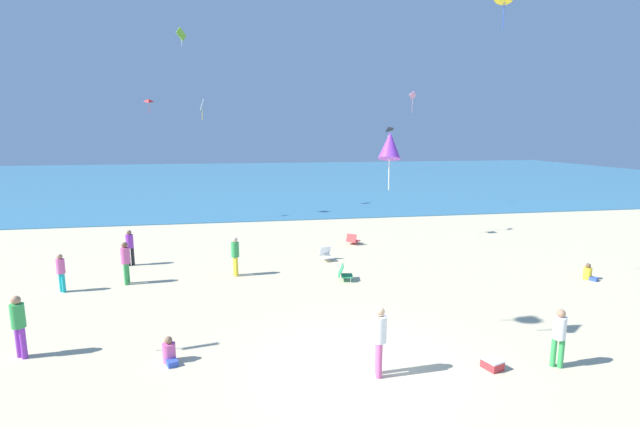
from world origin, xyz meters
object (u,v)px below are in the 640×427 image
object	(u,v)px
cooler_box	(492,364)
person_4	(126,260)
person_5	(130,245)
person_3	(235,254)
person_8	(18,322)
beach_chair_far_left	(344,273)
person_6	(379,336)
person_7	(61,270)
kite_lime	(181,34)
beach_chair_near_camera	(353,240)
kite_purple	(390,145)
person_1	(169,353)
kite_black	(388,129)
person_0	(588,274)
person_2	(559,334)
beach_chair_mid_beach	(326,254)
kite_pink	(413,96)
kite_red	(149,101)
kite_white	(202,105)

from	to	relation	value
cooler_box	person_4	xyz separation A→B (m)	(-10.57, 8.42, 0.84)
person_5	person_3	bearing A→B (deg)	-149.42
person_3	person_4	world-z (taller)	person_4
person_3	person_8	xyz separation A→B (m)	(-5.47, -6.12, 0.04)
person_5	beach_chair_far_left	bearing A→B (deg)	-145.40
cooler_box	person_6	size ratio (longest dim) A/B	0.31
person_7	kite_lime	world-z (taller)	kite_lime
beach_chair_near_camera	person_8	distance (m)	15.66
kite_purple	kite_lime	world-z (taller)	kite_lime
person_1	person_7	world-z (taller)	person_7
beach_chair_near_camera	kite_black	world-z (taller)	kite_black
beach_chair_near_camera	person_1	bearing A→B (deg)	-174.17
person_3	person_4	xyz separation A→B (m)	(-4.18, -0.35, 0.03)
beach_chair_far_left	person_4	bearing A→B (deg)	-176.52
person_1	person_8	distance (m)	4.03
person_0	person_8	xyz separation A→B (m)	(-19.46, -3.18, 0.74)
person_2	person_8	distance (m)	13.80
cooler_box	person_7	size ratio (longest dim) A/B	0.38
beach_chair_mid_beach	person_3	distance (m)	4.48
person_3	person_0	bearing A→B (deg)	-31.77
person_2	kite_purple	size ratio (longest dim) A/B	0.99
person_5	kite_pink	xyz separation A→B (m)	(18.09, 13.38, 7.66)
person_5	person_8	bearing A→B (deg)	141.38
person_8	kite_red	xyz separation A→B (m)	(0.17, 18.72, 6.87)
person_4	person_6	distance (m)	11.26
person_2	kite_red	xyz separation A→B (m)	(-13.34, 21.56, 6.97)
person_4	person_7	size ratio (longest dim) A/B	1.16
person_2	kite_black	distance (m)	15.32
kite_lime	beach_chair_far_left	bearing A→B (deg)	-66.76
person_5	person_2	bearing A→B (deg)	-164.54
beach_chair_near_camera	person_4	bearing A→B (deg)	154.65
beach_chair_near_camera	person_1	size ratio (longest dim) A/B	1.26
beach_chair_far_left	cooler_box	bearing A→B (deg)	-63.46
person_4	person_3	bearing A→B (deg)	-169.78
kite_purple	person_5	bearing A→B (deg)	131.91
person_5	kite_black	bearing A→B (deg)	-109.05
beach_chair_far_left	person_1	bearing A→B (deg)	-125.60
person_0	kite_red	bearing A→B (deg)	-161.49
person_6	kite_pink	xyz separation A→B (m)	(9.99, 24.28, 7.57)
beach_chair_near_camera	cooler_box	world-z (taller)	beach_chair_near_camera
person_2	beach_chair_far_left	bearing A→B (deg)	60.78
person_2	kite_lime	bearing A→B (deg)	58.53
person_2	person_7	distance (m)	16.46
person_3	kite_purple	bearing A→B (deg)	-81.04
beach_chair_mid_beach	beach_chair_near_camera	bearing A→B (deg)	132.27
person_7	kite_black	world-z (taller)	kite_black
kite_pink	kite_white	bearing A→B (deg)	-173.22
beach_chair_mid_beach	cooler_box	world-z (taller)	beach_chair_mid_beach
kite_black	kite_pink	bearing A→B (deg)	62.85
person_2	person_7	size ratio (longest dim) A/B	1.05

